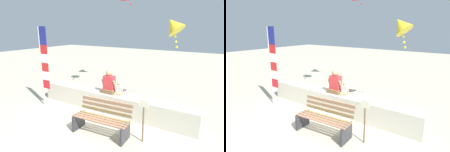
# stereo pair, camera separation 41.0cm
# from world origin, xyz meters

# --- Properties ---
(ground_plane) EXTENTS (40.00, 40.00, 0.00)m
(ground_plane) POSITION_xyz_m (0.00, 0.00, 0.00)
(ground_plane) COLOR #BEB79D
(seawall_ledge) EXTENTS (5.69, 0.53, 0.66)m
(seawall_ledge) POSITION_xyz_m (0.00, 1.01, 0.33)
(seawall_ledge) COLOR beige
(seawall_ledge) RESTS_ON ground
(park_bench) EXTENTS (1.60, 0.72, 0.88)m
(park_bench) POSITION_xyz_m (0.57, -0.30, 0.41)
(park_bench) COLOR #A37157
(park_bench) RESTS_ON ground
(person_adult) EXTENTS (0.52, 0.38, 0.80)m
(person_adult) POSITION_xyz_m (-0.08, 1.05, 0.97)
(person_adult) COLOR brown
(person_adult) RESTS_ON seawall_ledge
(person_child) EXTENTS (0.29, 0.22, 0.45)m
(person_child) POSITION_xyz_m (0.30, 1.05, 0.83)
(person_child) COLOR tan
(person_child) RESTS_ON seawall_ledge
(flag_banner) EXTENTS (0.39, 0.05, 2.83)m
(flag_banner) POSITION_xyz_m (-2.28, 0.21, 1.62)
(flag_banner) COLOR #B7B7BC
(flag_banner) RESTS_ON ground
(kite_yellow) EXTENTS (0.80, 0.77, 1.12)m
(kite_yellow) POSITION_xyz_m (1.58, 2.23, 2.86)
(kite_yellow) COLOR yellow
(sign_post) EXTENTS (0.24, 0.04, 1.10)m
(sign_post) POSITION_xyz_m (1.66, -0.09, 0.66)
(sign_post) COLOR brown
(sign_post) RESTS_ON ground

